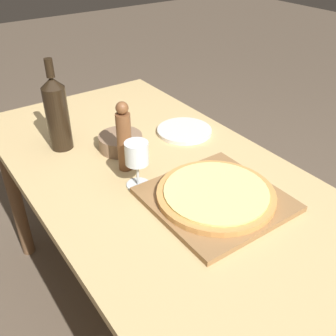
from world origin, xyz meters
TOP-DOWN VIEW (x-y plane):
  - ground_plane at (0.00, 0.00)m, footprint 12.00×12.00m
  - dining_table at (0.00, 0.00)m, footprint 0.81×1.78m
  - cutting_board at (0.05, -0.11)m, footprint 0.37×0.37m
  - pizza at (0.05, -0.11)m, footprint 0.35×0.35m
  - wine_bottle at (-0.20, 0.46)m, footprint 0.08×0.08m
  - pepper_mill at (-0.08, 0.20)m, footprint 0.05×0.05m
  - wine_glass at (-0.09, 0.09)m, footprint 0.07×0.07m
  - small_bowl at (-0.03, 0.33)m, footprint 0.16×0.16m
  - dinner_plate at (0.24, 0.29)m, footprint 0.21×0.21m

SIDE VIEW (x-z plane):
  - ground_plane at x=0.00m, z-range 0.00..0.00m
  - dining_table at x=0.00m, z-range 0.29..1.04m
  - dinner_plate at x=0.24m, z-range 0.75..0.77m
  - cutting_board at x=0.05m, z-range 0.75..0.77m
  - small_bowl at x=-0.03m, z-range 0.75..0.81m
  - pizza at x=0.05m, z-range 0.77..0.79m
  - wine_glass at x=-0.09m, z-range 0.79..0.94m
  - pepper_mill at x=-0.08m, z-range 0.75..0.99m
  - wine_bottle at x=-0.20m, z-range 0.73..1.06m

